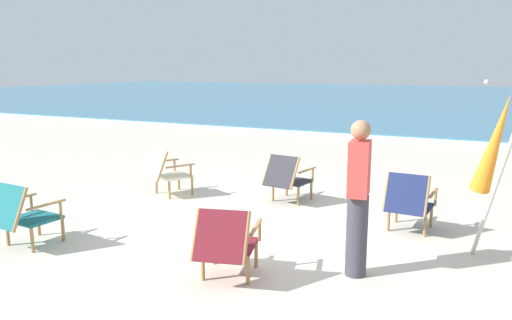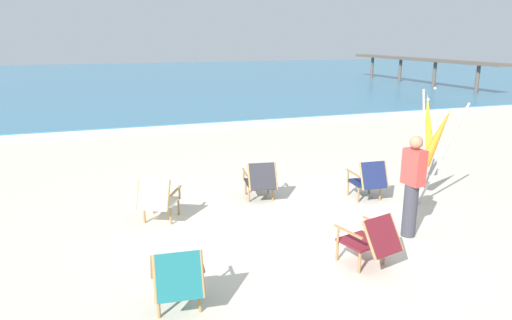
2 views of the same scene
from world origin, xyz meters
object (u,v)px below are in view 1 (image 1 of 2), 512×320
at_px(beach_chair_back_right, 226,241).
at_px(umbrella_furled_orange, 495,146).
at_px(beach_chair_front_left, 22,213).
at_px(beach_chair_mid_center, 287,177).
at_px(person_near_chairs, 358,197).
at_px(beach_chair_back_left, 165,171).
at_px(beach_chair_far_center, 409,201).

height_order(beach_chair_back_right, umbrella_furled_orange, umbrella_furled_orange).
xyz_separation_m(beach_chair_front_left, beach_chair_mid_center, (2.12, 3.21, -0.01)).
distance_m(beach_chair_front_left, beach_chair_mid_center, 3.85).
xyz_separation_m(beach_chair_mid_center, umbrella_furled_orange, (2.91, -1.33, 0.90)).
relative_size(beach_chair_mid_center, umbrella_furled_orange, 0.41).
distance_m(beach_chair_mid_center, person_near_chairs, 2.88).
bearing_deg(beach_chair_mid_center, beach_chair_back_left, -167.02).
bearing_deg(umbrella_furled_orange, beach_chair_mid_center, 155.44).
distance_m(beach_chair_front_left, beach_chair_back_left, 2.75).
xyz_separation_m(beach_chair_far_center, beach_chair_mid_center, (-1.97, 0.67, -0.01)).
distance_m(beach_chair_back_left, beach_chair_mid_center, 2.06).
bearing_deg(beach_chair_far_center, person_near_chairs, -99.66).
bearing_deg(beach_chair_back_right, beach_chair_front_left, -175.28).
bearing_deg(beach_chair_front_left, beach_chair_back_right, 4.72).
relative_size(beach_chair_back_left, beach_chair_far_center, 1.10).
bearing_deg(umbrella_furled_orange, beach_chair_front_left, -159.49).
xyz_separation_m(umbrella_furled_orange, person_near_chairs, (-1.22, -0.96, -0.48)).
xyz_separation_m(beach_chair_back_left, beach_chair_back_right, (2.54, -2.53, -0.01)).
height_order(beach_chair_back_left, umbrella_furled_orange, umbrella_furled_orange).
relative_size(beach_chair_far_center, umbrella_furled_orange, 0.40).
bearing_deg(beach_chair_back_right, umbrella_furled_orange, 34.97).
bearing_deg(beach_chair_far_center, beach_chair_mid_center, 161.32).
bearing_deg(beach_chair_front_left, beach_chair_back_left, 87.73).
relative_size(beach_chair_front_left, beach_chair_mid_center, 0.96).
bearing_deg(beach_chair_front_left, person_near_chairs, 13.57).
distance_m(beach_chair_back_left, umbrella_furled_orange, 5.08).
bearing_deg(beach_chair_back_left, beach_chair_far_center, -2.93).
bearing_deg(umbrella_furled_orange, beach_chair_far_center, 144.78).
relative_size(beach_chair_front_left, beach_chair_back_left, 0.90).
relative_size(beach_chair_back_left, beach_chair_mid_center, 1.06).
bearing_deg(beach_chair_back_right, beach_chair_mid_center, 100.16).
distance_m(beach_chair_front_left, beach_chair_back_right, 2.66).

